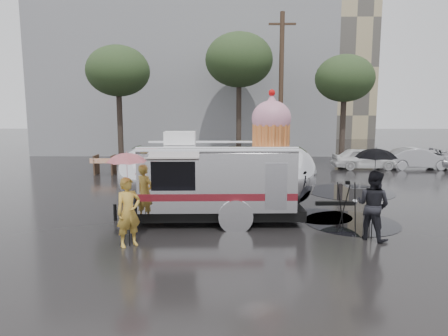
{
  "coord_description": "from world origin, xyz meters",
  "views": [
    {
      "loc": [
        -0.65,
        -10.39,
        3.33
      ],
      "look_at": [
        -0.78,
        1.4,
        1.6
      ],
      "focal_mm": 32.0,
      "sensor_mm": 36.0,
      "label": 1
    }
  ],
  "objects_px": {
    "airstream_trailer": "(220,174)",
    "tripod": "(347,202)",
    "person_left": "(129,212)",
    "person_right": "(373,205)"
  },
  "relations": [
    {
      "from": "airstream_trailer",
      "to": "tripod",
      "type": "xyz_separation_m",
      "value": [
        3.51,
        -0.99,
        -0.59
      ]
    },
    {
      "from": "person_left",
      "to": "airstream_trailer",
      "type": "bearing_deg",
      "value": 9.1
    },
    {
      "from": "person_left",
      "to": "tripod",
      "type": "bearing_deg",
      "value": -24.5
    },
    {
      "from": "airstream_trailer",
      "to": "tripod",
      "type": "relative_size",
      "value": 5.29
    },
    {
      "from": "airstream_trailer",
      "to": "person_right",
      "type": "relative_size",
      "value": 4.13
    },
    {
      "from": "person_right",
      "to": "tripod",
      "type": "relative_size",
      "value": 1.28
    },
    {
      "from": "person_left",
      "to": "person_right",
      "type": "xyz_separation_m",
      "value": [
        6.14,
        0.6,
        0.04
      ]
    },
    {
      "from": "airstream_trailer",
      "to": "person_left",
      "type": "relative_size",
      "value": 4.34
    },
    {
      "from": "person_left",
      "to": "tripod",
      "type": "xyz_separation_m",
      "value": [
        5.7,
        1.38,
        -0.04
      ]
    },
    {
      "from": "airstream_trailer",
      "to": "person_right",
      "type": "height_order",
      "value": "airstream_trailer"
    }
  ]
}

